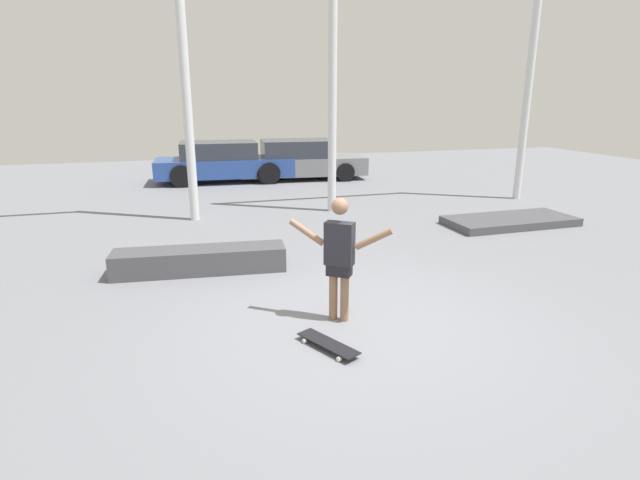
{
  "coord_description": "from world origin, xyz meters",
  "views": [
    {
      "loc": [
        -2.05,
        -5.29,
        2.71
      ],
      "look_at": [
        -0.07,
        1.38,
        0.7
      ],
      "focal_mm": 28.0,
      "sensor_mm": 36.0,
      "label": 1
    }
  ],
  "objects": [
    {
      "name": "ground_plane",
      "position": [
        0.0,
        0.0,
        0.0
      ],
      "size": [
        36.0,
        36.0,
        0.0
      ],
      "primitive_type": "plane",
      "color": "slate"
    },
    {
      "name": "skateboarder",
      "position": [
        -0.18,
        0.18,
        0.88
      ],
      "size": [
        1.1,
        0.86,
        1.56
      ],
      "rotation": [
        0.0,
        0.0,
        -0.65
      ],
      "color": "#8C664C",
      "rests_on": "ground_plane"
    },
    {
      "name": "skateboard",
      "position": [
        -0.54,
        -0.51,
        0.06
      ],
      "size": [
        0.55,
        0.82,
        0.08
      ],
      "rotation": [
        0.0,
        0.0,
        -1.11
      ],
      "color": "black",
      "rests_on": "ground_plane"
    },
    {
      "name": "grind_box",
      "position": [
        -1.74,
        2.5,
        0.19
      ],
      "size": [
        2.74,
        0.84,
        0.39
      ],
      "primitive_type": "cube",
      "rotation": [
        0.0,
        0.0,
        -0.1
      ],
      "color": "#47474C",
      "rests_on": "ground_plane"
    },
    {
      "name": "manual_pad",
      "position": [
        4.96,
        3.7,
        0.08
      ],
      "size": [
        2.84,
        1.25,
        0.17
      ],
      "primitive_type": "cube",
      "rotation": [
        0.0,
        0.0,
        0.01
      ],
      "color": "#47474C",
      "rests_on": "ground_plane"
    },
    {
      "name": "canopy_support_left",
      "position": [
        -4.31,
        6.15,
        3.8
      ],
      "size": [
        5.55,
        0.2,
        6.29
      ],
      "color": "silver",
      "rests_on": "ground_plane"
    },
    {
      "name": "canopy_support_right",
      "position": [
        4.31,
        6.15,
        3.8
      ],
      "size": [
        5.55,
        0.2,
        6.29
      ],
      "color": "silver",
      "rests_on": "ground_plane"
    },
    {
      "name": "parked_car_blue",
      "position": [
        -0.44,
        11.35,
        0.64
      ],
      "size": [
        4.49,
        2.09,
        1.3
      ],
      "rotation": [
        0.0,
        0.0,
        -0.06
      ],
      "color": "#284793",
      "rests_on": "ground_plane"
    },
    {
      "name": "parked_car_grey",
      "position": [
        2.14,
        11.22,
        0.63
      ],
      "size": [
        4.34,
        2.22,
        1.31
      ],
      "rotation": [
        0.0,
        0.0,
        -0.09
      ],
      "color": "slate",
      "rests_on": "ground_plane"
    }
  ]
}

